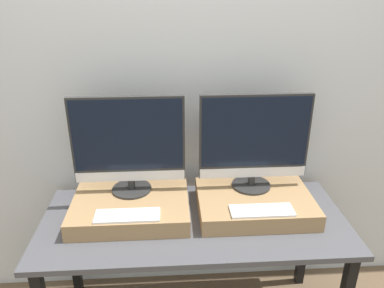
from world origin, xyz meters
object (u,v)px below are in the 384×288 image
(monitor_left, at_px, (128,144))
(keyboard_left, at_px, (127,215))
(keyboard_right, at_px, (262,210))
(monitor_right, at_px, (254,141))

(monitor_left, bearing_deg, keyboard_left, -90.00)
(monitor_left, height_order, keyboard_right, monitor_left)
(keyboard_left, bearing_deg, keyboard_right, 0.00)
(monitor_left, bearing_deg, monitor_right, 0.00)
(monitor_right, bearing_deg, keyboard_left, -158.97)
(keyboard_left, height_order, monitor_right, monitor_right)
(monitor_right, xyz_separation_m, keyboard_right, (-0.00, -0.26, -0.27))
(keyboard_left, xyz_separation_m, keyboard_right, (0.66, 0.00, 0.00))
(keyboard_left, relative_size, keyboard_right, 1.00)
(monitor_right, bearing_deg, monitor_left, 180.00)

